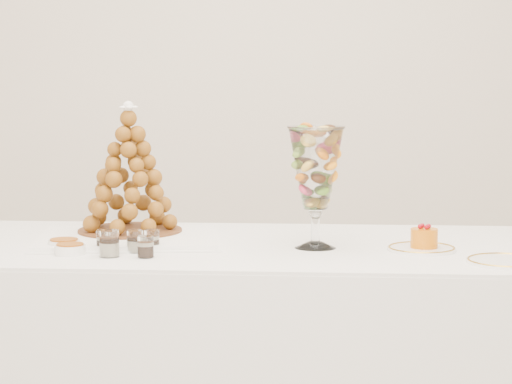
{
  "coord_description": "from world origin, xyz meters",
  "views": [
    {
      "loc": [
        0.07,
        -2.7,
        1.34
      ],
      "look_at": [
        0.03,
        0.22,
        0.99
      ],
      "focal_mm": 70.0,
      "sensor_mm": 36.0,
      "label": 1
    }
  ],
  "objects": [
    {
      "name": "buffet_table",
      "position": [
        0.02,
        0.35,
        0.41
      ],
      "size": [
        2.19,
        0.99,
        0.81
      ],
      "rotation": [
        0.0,
        0.0,
        -0.06
      ],
      "color": "white",
      "rests_on": "ground"
    },
    {
      "name": "cake_plate",
      "position": [
        0.53,
        0.24,
        0.82
      ],
      "size": [
        0.2,
        0.2,
        0.01
      ],
      "primitive_type": "cylinder",
      "color": "white",
      "rests_on": "buffet_table"
    },
    {
      "name": "verrine_b",
      "position": [
        -0.32,
        0.2,
        0.85
      ],
      "size": [
        0.06,
        0.06,
        0.07
      ],
      "primitive_type": "cylinder",
      "rotation": [
        0.0,
        0.0,
        -0.24
      ],
      "color": "white",
      "rests_on": "buffet_table"
    },
    {
      "name": "lace_tray",
      "position": [
        -0.37,
        0.4,
        0.82
      ],
      "size": [
        0.58,
        0.46,
        0.02
      ],
      "primitive_type": "cube",
      "rotation": [
        0.0,
        0.0,
        0.08
      ],
      "color": "white",
      "rests_on": "buffet_table"
    },
    {
      "name": "ramekin_front",
      "position": [
        -0.51,
        0.16,
        0.83
      ],
      "size": [
        0.09,
        0.09,
        0.03
      ],
      "primitive_type": "cylinder",
      "color": "white",
      "rests_on": "buffet_table"
    },
    {
      "name": "spare_plate",
      "position": [
        0.73,
        0.04,
        0.82
      ],
      "size": [
        0.22,
        0.22,
        0.01
      ],
      "primitive_type": "cylinder",
      "color": "white",
      "rests_on": "buffet_table"
    },
    {
      "name": "verrine_e",
      "position": [
        -0.28,
        0.12,
        0.85
      ],
      "size": [
        0.05,
        0.05,
        0.06
      ],
      "primitive_type": "cylinder",
      "rotation": [
        0.0,
        0.0,
        0.13
      ],
      "color": "white",
      "rests_on": "buffet_table"
    },
    {
      "name": "mousse_cake",
      "position": [
        0.54,
        0.24,
        0.85
      ],
      "size": [
        0.08,
        0.08,
        0.07
      ],
      "color": "orange",
      "rests_on": "cake_plate"
    },
    {
      "name": "verrine_a",
      "position": [
        -0.42,
        0.21,
        0.85
      ],
      "size": [
        0.05,
        0.05,
        0.06
      ],
      "primitive_type": "cylinder",
      "rotation": [
        0.0,
        0.0,
        0.12
      ],
      "color": "white",
      "rests_on": "buffet_table"
    },
    {
      "name": "verrine_d",
      "position": [
        -0.39,
        0.13,
        0.85
      ],
      "size": [
        0.06,
        0.06,
        0.08
      ],
      "primitive_type": "cylinder",
      "rotation": [
        0.0,
        0.0,
        -0.0
      ],
      "color": "white",
      "rests_on": "buffet_table"
    },
    {
      "name": "macaron_vase",
      "position": [
        0.21,
        0.28,
        1.05
      ],
      "size": [
        0.17,
        0.17,
        0.37
      ],
      "color": "white",
      "rests_on": "buffet_table"
    },
    {
      "name": "croquembouche",
      "position": [
        -0.38,
        0.48,
        1.04
      ],
      "size": [
        0.35,
        0.35,
        0.42
      ],
      "rotation": [
        0.0,
        0.0,
        0.31
      ],
      "color": "brown",
      "rests_on": "lace_tray"
    },
    {
      "name": "verrine_c",
      "position": [
        -0.28,
        0.23,
        0.85
      ],
      "size": [
        0.06,
        0.06,
        0.06
      ],
      "primitive_type": "cylinder",
      "rotation": [
        0.0,
        0.0,
        0.23
      ],
      "color": "white",
      "rests_on": "buffet_table"
    },
    {
      "name": "ramekin_back",
      "position": [
        -0.54,
        0.24,
        0.83
      ],
      "size": [
        0.09,
        0.09,
        0.03
      ],
      "primitive_type": "cylinder",
      "color": "white",
      "rests_on": "buffet_table"
    }
  ]
}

